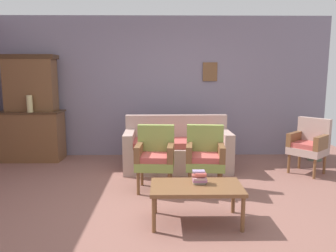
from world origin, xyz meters
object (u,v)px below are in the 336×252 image
object	(u,v)px
book_stack_on_table	(199,178)
side_cabinet	(32,136)
floral_couch	(177,150)
coffee_table	(196,189)
floor_vase_by_wall	(315,145)
vase_on_cabinet	(29,104)
armchair_by_doorway	(205,155)
armchair_near_couch_end	(155,155)
wingback_chair_by_fireplace	(309,143)

from	to	relation	value
book_stack_on_table	side_cabinet	bearing A→B (deg)	137.54
floral_couch	coffee_table	size ratio (longest dim) A/B	1.80
coffee_table	floor_vase_by_wall	size ratio (longest dim) A/B	1.69
vase_on_cabinet	floor_vase_by_wall	bearing A→B (deg)	0.96
armchair_by_doorway	armchair_near_couch_end	bearing A→B (deg)	179.31
side_cabinet	floor_vase_by_wall	world-z (taller)	side_cabinet
floral_couch	armchair_by_doorway	bearing A→B (deg)	-70.92
wingback_chair_by_fireplace	floor_vase_by_wall	distance (m)	0.94
vase_on_cabinet	book_stack_on_table	bearing A→B (deg)	-40.99
vase_on_cabinet	coffee_table	xyz separation A→B (m)	(2.76, -2.50, -0.71)
armchair_near_couch_end	side_cabinet	bearing A→B (deg)	145.29
side_cabinet	armchair_near_couch_end	world-z (taller)	side_cabinet
armchair_near_couch_end	floor_vase_by_wall	size ratio (longest dim) A/B	1.52
coffee_table	side_cabinet	bearing A→B (deg)	136.46
vase_on_cabinet	floor_vase_by_wall	world-z (taller)	vase_on_cabinet
floral_couch	side_cabinet	bearing A→B (deg)	166.89
armchair_near_couch_end	book_stack_on_table	size ratio (longest dim) A/B	5.49
vase_on_cabinet	armchair_by_doorway	size ratio (longest dim) A/B	0.34
armchair_by_doorway	floor_vase_by_wall	world-z (taller)	armchair_by_doorway
vase_on_cabinet	armchair_by_doorway	bearing A→B (deg)	-25.89
armchair_by_doorway	book_stack_on_table	size ratio (longest dim) A/B	5.49
vase_on_cabinet	floral_couch	world-z (taller)	vase_on_cabinet
book_stack_on_table	coffee_table	bearing A→B (deg)	-119.65
side_cabinet	book_stack_on_table	distance (m)	3.88
vase_on_cabinet	floor_vase_by_wall	distance (m)	5.31
vase_on_cabinet	book_stack_on_table	size ratio (longest dim) A/B	1.87
side_cabinet	vase_on_cabinet	world-z (taller)	vase_on_cabinet
book_stack_on_table	armchair_near_couch_end	bearing A→B (deg)	117.39
side_cabinet	coffee_table	distance (m)	3.90
floral_couch	armchair_by_doorway	xyz separation A→B (m)	(0.35, -1.01, 0.17)
armchair_near_couch_end	floral_couch	bearing A→B (deg)	70.67
floral_couch	book_stack_on_table	size ratio (longest dim) A/B	10.95
vase_on_cabinet	wingback_chair_by_fireplace	xyz separation A→B (m)	(4.78, -0.70, -0.58)
side_cabinet	floor_vase_by_wall	size ratio (longest dim) A/B	1.95
armchair_near_couch_end	wingback_chair_by_fireplace	distance (m)	2.60
vase_on_cabinet	armchair_near_couch_end	xyz separation A→B (m)	(2.28, -1.44, -0.58)
armchair_near_couch_end	armchair_by_doorway	distance (m)	0.70
side_cabinet	armchair_by_doorway	distance (m)	3.46
coffee_table	book_stack_on_table	xyz separation A→B (m)	(0.04, 0.07, 0.11)
wingback_chair_by_fireplace	book_stack_on_table	xyz separation A→B (m)	(-1.98, -1.73, -0.01)
side_cabinet	armchair_near_couch_end	bearing A→B (deg)	-34.71
armchair_by_doorway	wingback_chair_by_fireplace	distance (m)	1.94
side_cabinet	book_stack_on_table	world-z (taller)	side_cabinet
floral_couch	floor_vase_by_wall	world-z (taller)	floral_couch
wingback_chair_by_fireplace	coffee_table	bearing A→B (deg)	-138.35
armchair_near_couch_end	book_stack_on_table	world-z (taller)	armchair_near_couch_end
vase_on_cabinet	book_stack_on_table	xyz separation A→B (m)	(2.80, -2.43, -0.59)
vase_on_cabinet	armchair_near_couch_end	bearing A→B (deg)	-32.22
floral_couch	book_stack_on_table	bearing A→B (deg)	-85.30
floral_couch	book_stack_on_table	xyz separation A→B (m)	(0.16, -1.99, 0.16)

